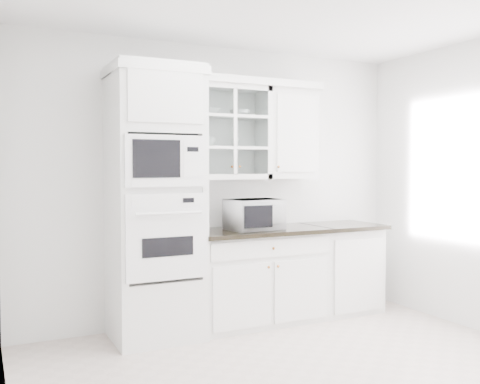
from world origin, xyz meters
TOP-DOWN VIEW (x-y plane):
  - ground at (0.00, 0.00)m, footprint 4.00×3.50m
  - room_shell at (0.00, 0.43)m, footprint 4.00×3.50m
  - oven_column at (-0.75, 1.42)m, footprint 0.76×0.68m
  - base_cabinet_run at (0.28, 1.45)m, footprint 1.32×0.67m
  - extra_base_cabinet at (1.28, 1.45)m, footprint 0.72×0.67m
  - upper_cabinet_glass at (0.03, 1.58)m, footprint 0.80×0.33m
  - upper_cabinet_solid at (0.71, 1.58)m, footprint 0.55×0.33m
  - crown_molding at (-0.07, 1.56)m, footprint 2.14×0.38m
  - countertop_microwave at (0.21, 1.39)m, footprint 0.54×0.47m
  - bowl_a at (-0.18, 1.57)m, footprint 0.30×0.30m
  - bowl_b at (0.15, 1.58)m, footprint 0.20×0.20m
  - cup_a at (-0.17, 1.58)m, footprint 0.14×0.14m
  - cup_b at (0.11, 1.58)m, footprint 0.09×0.09m

SIDE VIEW (x-z plane):
  - ground at x=0.00m, z-range 0.00..0.01m
  - base_cabinet_run at x=0.28m, z-range 0.00..0.92m
  - extra_base_cabinet at x=1.28m, z-range 0.00..0.92m
  - countertop_microwave at x=0.21m, z-range 0.92..1.21m
  - oven_column at x=-0.75m, z-range 0.00..2.40m
  - cup_b at x=0.11m, z-range 1.71..1.79m
  - cup_a at x=-0.17m, z-range 1.71..1.80m
  - room_shell at x=0.00m, z-range 0.43..3.13m
  - upper_cabinet_glass at x=0.03m, z-range 1.40..2.30m
  - upper_cabinet_solid at x=0.71m, z-range 1.40..2.30m
  - bowl_a at x=-0.18m, z-range 2.01..2.07m
  - bowl_b at x=0.15m, z-range 2.01..2.07m
  - crown_molding at x=-0.07m, z-range 2.30..2.37m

